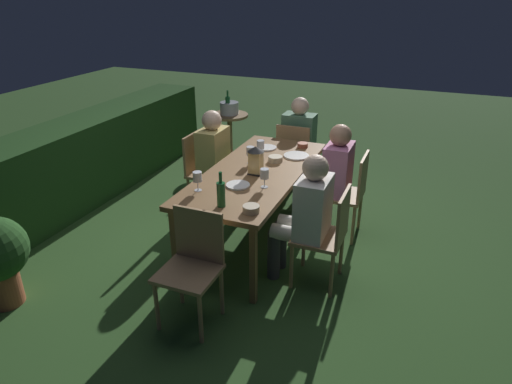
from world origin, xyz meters
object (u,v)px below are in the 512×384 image
Objects in this scene: wine_glass_b at (261,145)px; wine_glass_d at (264,175)px; chair_side_left_a at (327,233)px; chair_head_near at (193,263)px; person_in_cream at (305,213)px; chair_side_left_b at (349,191)px; plate_a at (267,148)px; plate_c at (238,185)px; bowl_bread at (275,159)px; person_in_mustard at (219,158)px; person_in_pink at (331,174)px; wine_glass_e at (197,178)px; bowl_olives at (251,209)px; plate_b at (296,156)px; lantern_centerpiece at (256,159)px; ice_bucket at (229,107)px; person_in_green at (300,138)px; bowl_salad at (303,145)px; dining_table at (256,176)px; wine_glass_c at (258,155)px; wine_glass_a at (250,152)px; chair_head_far at (295,155)px; chair_side_right_b at (203,168)px; green_bottle_on_table at (221,194)px; side_table at (230,130)px.

wine_glass_b and wine_glass_d have the same top height.
chair_side_left_a and chair_head_near have the same top height.
chair_side_left_b is (0.89, -0.20, -0.15)m from person_in_cream.
chair_head_near is 4.21× the size of plate_a.
bowl_bread is (0.68, -0.10, 0.02)m from plate_c.
person_in_pink is (0.00, -1.24, 0.00)m from person_in_mustard.
bowl_olives is (-0.20, -0.57, -0.09)m from wine_glass_e.
chair_side_left_a is at bearing -148.80° from plate_b.
lantern_centerpiece is 2.43m from ice_bucket.
bowl_olives is (-2.25, -0.29, 0.14)m from person_in_green.
bowl_salad is (0.43, -0.31, -0.09)m from wine_glass_b.
dining_table is 2.34m from ice_bucket.
person_in_green is at bearing 6.87° from wine_glass_d.
plate_a is 0.99× the size of plate_c.
chair_head_near is at bearing 178.56° from lantern_centerpiece.
bowl_olives is at bearing -161.79° from wine_glass_b.
person_in_mustard is at bearing 54.14° from person_in_cream.
wine_glass_c is 1.00× the size of wine_glass_e.
person_in_pink is at bearing -68.18° from wine_glass_a.
person_in_pink is 6.80× the size of wine_glass_a.
plate_a is at bearing -141.71° from ice_bucket.
person_in_green reaches higher than bowl_olives.
wine_glass_e is at bearing -162.40° from person_in_mustard.
ice_bucket is (1.72, 1.31, -0.01)m from bowl_bread.
chair_head_near reaches higher than plate_c.
wine_glass_e is (-0.16, 0.90, 0.23)m from person_in_cream.
dining_table is 1.73× the size of person_in_green.
wine_glass_a is 0.57m from plate_c.
bowl_olives is at bearing -144.35° from plate_c.
wine_glass_c is (-1.15, 0.01, 0.38)m from chair_head_far.
wine_glass_b is at bearing 24.05° from wine_glass_d.
wine_glass_e reaches higher than plate_c.
chair_side_right_b is at bearing 65.76° from wine_glass_c.
person_in_pink is at bearing -40.53° from wine_glass_e.
plate_b is at bearing -108.22° from plate_a.
wine_glass_e is 0.36m from plate_c.
wine_glass_d is (0.47, -0.18, 0.01)m from green_bottle_on_table.
person_in_green is 1.84m from plate_c.
person_in_cream reaches higher than wine_glass_d.
chair_head_far is 1.00m from bowl_bread.
bowl_olives is (-0.01, -0.26, -0.08)m from green_bottle_on_table.
bowl_olives is at bearing 124.50° from chair_side_left_a.
person_in_mustard is (-0.79, 0.62, 0.15)m from chair_head_far.
ice_bucket reaches higher than chair_head_far.
chair_head_far reaches higher than bowl_salad.
side_table is at bearing 28.14° from bowl_olives.
wine_glass_a is at bearing 57.37° from chair_side_left_a.
wine_glass_a reaches higher than side_table.
chair_side_left_b reaches higher than plate_a.
chair_head_far is 1.46m from ice_bucket.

